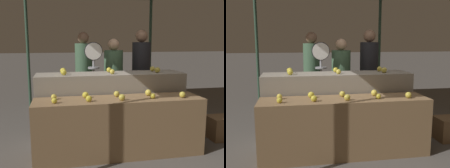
% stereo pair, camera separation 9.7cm
% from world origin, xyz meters
% --- Properties ---
extents(ground_plane, '(60.00, 60.00, 0.00)m').
position_xyz_m(ground_plane, '(0.00, 0.00, 0.00)').
color(ground_plane, '#59544F').
extents(display_counter_front, '(2.28, 0.55, 0.79)m').
position_xyz_m(display_counter_front, '(0.00, 0.00, 0.40)').
color(display_counter_front, olive).
rests_on(display_counter_front, ground_plane).
extents(display_counter_back, '(2.28, 0.55, 1.06)m').
position_xyz_m(display_counter_back, '(0.00, 0.60, 0.53)').
color(display_counter_back, gray).
rests_on(display_counter_back, ground_plane).
extents(apple_front_0, '(0.07, 0.07, 0.07)m').
position_xyz_m(apple_front_0, '(-0.85, -0.12, 0.83)').
color(apple_front_0, gold).
rests_on(apple_front_0, display_counter_front).
extents(apple_front_1, '(0.08, 0.08, 0.08)m').
position_xyz_m(apple_front_1, '(-0.42, -0.11, 0.83)').
color(apple_front_1, gold).
rests_on(apple_front_1, display_counter_front).
extents(apple_front_2, '(0.08, 0.08, 0.08)m').
position_xyz_m(apple_front_2, '(0.01, -0.12, 0.83)').
color(apple_front_2, gold).
rests_on(apple_front_2, display_counter_front).
extents(apple_front_3, '(0.07, 0.07, 0.07)m').
position_xyz_m(apple_front_3, '(0.44, -0.10, 0.83)').
color(apple_front_3, gold).
rests_on(apple_front_3, display_counter_front).
extents(apple_front_4, '(0.08, 0.08, 0.08)m').
position_xyz_m(apple_front_4, '(0.86, -0.12, 0.84)').
color(apple_front_4, gold).
rests_on(apple_front_4, display_counter_front).
extents(apple_front_5, '(0.07, 0.07, 0.07)m').
position_xyz_m(apple_front_5, '(-0.86, 0.11, 0.83)').
color(apple_front_5, yellow).
rests_on(apple_front_5, display_counter_front).
extents(apple_front_6, '(0.09, 0.09, 0.09)m').
position_xyz_m(apple_front_6, '(-0.44, 0.11, 0.84)').
color(apple_front_6, gold).
rests_on(apple_front_6, display_counter_front).
extents(apple_front_7, '(0.08, 0.08, 0.08)m').
position_xyz_m(apple_front_7, '(-0.01, 0.12, 0.83)').
color(apple_front_7, gold).
rests_on(apple_front_7, display_counter_front).
extents(apple_front_8, '(0.09, 0.09, 0.09)m').
position_xyz_m(apple_front_8, '(0.44, 0.10, 0.84)').
color(apple_front_8, yellow).
rests_on(apple_front_8, display_counter_front).
extents(apple_back_0, '(0.08, 0.08, 0.08)m').
position_xyz_m(apple_back_0, '(-0.72, 0.50, 1.11)').
color(apple_back_0, gold).
rests_on(apple_back_0, display_counter_back).
extents(apple_back_1, '(0.07, 0.07, 0.07)m').
position_xyz_m(apple_back_1, '(0.00, 0.48, 1.10)').
color(apple_back_1, yellow).
rests_on(apple_back_1, display_counter_back).
extents(apple_back_2, '(0.09, 0.09, 0.09)m').
position_xyz_m(apple_back_2, '(0.73, 0.50, 1.11)').
color(apple_back_2, gold).
rests_on(apple_back_2, display_counter_back).
extents(apple_back_3, '(0.09, 0.09, 0.09)m').
position_xyz_m(apple_back_3, '(-0.73, 0.70, 1.11)').
color(apple_back_3, gold).
rests_on(apple_back_3, display_counter_back).
extents(apple_back_4, '(0.08, 0.08, 0.08)m').
position_xyz_m(apple_back_4, '(-0.01, 0.71, 1.10)').
color(apple_back_4, gold).
rests_on(apple_back_4, display_counter_back).
extents(apple_back_5, '(0.08, 0.08, 0.08)m').
position_xyz_m(apple_back_5, '(0.72, 0.70, 1.10)').
color(apple_back_5, yellow).
rests_on(apple_back_5, display_counter_back).
extents(produce_scale, '(0.31, 0.20, 1.54)m').
position_xyz_m(produce_scale, '(-0.20, 1.15, 1.13)').
color(produce_scale, '#99999E').
rests_on(produce_scale, ground_plane).
extents(person_vendor_at_scale, '(0.41, 0.41, 1.59)m').
position_xyz_m(person_vendor_at_scale, '(0.20, 1.38, 0.92)').
color(person_vendor_at_scale, '#2D2D38').
rests_on(person_vendor_at_scale, ground_plane).
extents(person_customer_left, '(0.37, 0.37, 1.76)m').
position_xyz_m(person_customer_left, '(0.77, 1.47, 1.02)').
color(person_customer_left, '#2D2D38').
rests_on(person_customer_left, ground_plane).
extents(person_customer_right, '(0.38, 0.38, 1.73)m').
position_xyz_m(person_customer_right, '(-0.29, 1.99, 1.01)').
color(person_customer_right, '#2D2D38').
rests_on(person_customer_right, ground_plane).
extents(wooden_crate_side, '(0.36, 0.36, 0.36)m').
position_xyz_m(wooden_crate_side, '(1.72, 0.25, 0.18)').
color(wooden_crate_side, brown).
rests_on(wooden_crate_side, ground_plane).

